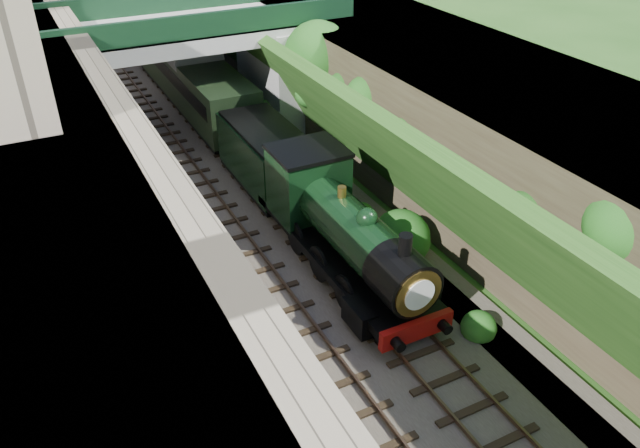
% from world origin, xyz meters
% --- Properties ---
extents(ground, '(160.00, 160.00, 0.00)m').
position_xyz_m(ground, '(0.00, 0.00, 0.00)').
color(ground, '#1E4714').
rests_on(ground, ground).
extents(trackbed, '(10.00, 90.00, 0.20)m').
position_xyz_m(trackbed, '(0.00, 20.00, 0.10)').
color(trackbed, '#473F38').
rests_on(trackbed, ground).
extents(retaining_wall, '(1.00, 90.00, 7.00)m').
position_xyz_m(retaining_wall, '(-5.50, 20.00, 3.50)').
color(retaining_wall, '#756B56').
rests_on(retaining_wall, ground).
extents(street_plateau_left, '(6.00, 90.00, 7.00)m').
position_xyz_m(street_plateau_left, '(-9.00, 20.00, 3.50)').
color(street_plateau_left, '#262628').
rests_on(street_plateau_left, ground).
extents(street_plateau_right, '(8.00, 90.00, 6.25)m').
position_xyz_m(street_plateau_right, '(9.50, 20.00, 3.12)').
color(street_plateau_right, '#262628').
rests_on(street_plateau_right, ground).
extents(embankment_slope, '(4.90, 91.57, 6.61)m').
position_xyz_m(embankment_slope, '(4.92, 20.57, 2.64)').
color(embankment_slope, '#1E4714').
rests_on(embankment_slope, ground).
extents(track_left, '(2.50, 90.00, 0.20)m').
position_xyz_m(track_left, '(-2.00, 20.00, 0.25)').
color(track_left, black).
rests_on(track_left, trackbed).
extents(track_right, '(2.50, 90.00, 0.20)m').
position_xyz_m(track_right, '(1.20, 20.00, 0.25)').
color(track_right, black).
rests_on(track_right, trackbed).
extents(road_bridge, '(16.00, 6.40, 7.25)m').
position_xyz_m(road_bridge, '(0.94, 24.00, 4.08)').
color(road_bridge, gray).
rests_on(road_bridge, ground).
extents(tree, '(3.60, 3.80, 6.60)m').
position_xyz_m(tree, '(5.91, 19.96, 4.65)').
color(tree, black).
rests_on(tree, ground).
extents(locomotive, '(3.10, 10.22, 3.83)m').
position_xyz_m(locomotive, '(1.20, 8.60, 1.89)').
color(locomotive, black).
rests_on(locomotive, trackbed).
extents(tender, '(2.70, 6.00, 3.05)m').
position_xyz_m(tender, '(1.20, 15.97, 1.62)').
color(tender, black).
rests_on(tender, trackbed).
extents(coach_front, '(2.90, 18.00, 3.70)m').
position_xyz_m(coach_front, '(1.20, 28.57, 2.05)').
color(coach_front, black).
rests_on(coach_front, trackbed).
extents(coach_middle, '(2.90, 18.00, 3.70)m').
position_xyz_m(coach_middle, '(1.20, 47.37, 2.05)').
color(coach_middle, black).
rests_on(coach_middle, trackbed).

